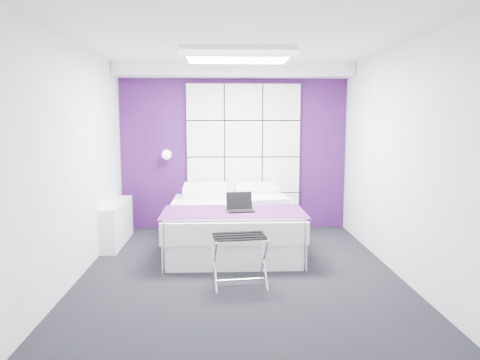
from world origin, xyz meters
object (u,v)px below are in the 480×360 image
(wall_lamp, at_px, (167,154))
(radiator, at_px, (117,223))
(nightstand, at_px, (193,198))
(luggage_rack, at_px, (239,260))
(laptop, at_px, (240,206))
(bed, at_px, (232,224))

(wall_lamp, distance_m, radiator, 1.35)
(radiator, xyz_separation_m, nightstand, (1.04, 0.72, 0.23))
(luggage_rack, bearing_deg, nightstand, 97.83)
(laptop, bearing_deg, bed, 91.45)
(luggage_rack, height_order, laptop, laptop)
(wall_lamp, height_order, radiator, wall_lamp)
(wall_lamp, height_order, nightstand, wall_lamp)
(bed, distance_m, luggage_rack, 1.51)
(laptop, bearing_deg, wall_lamp, 117.49)
(radiator, bearing_deg, wall_lamp, 49.90)
(bed, bearing_deg, radiator, 171.75)
(laptop, bearing_deg, luggage_rack, -101.20)
(wall_lamp, distance_m, luggage_rack, 2.87)
(radiator, bearing_deg, laptop, -23.25)
(wall_lamp, relative_size, radiator, 0.12)
(wall_lamp, distance_m, nightstand, 0.80)
(luggage_rack, xyz_separation_m, laptop, (0.05, 1.00, 0.40))
(radiator, height_order, luggage_rack, radiator)
(radiator, relative_size, nightstand, 2.75)
(wall_lamp, distance_m, bed, 1.67)
(nightstand, relative_size, luggage_rack, 0.79)
(radiator, distance_m, bed, 1.65)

